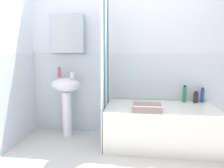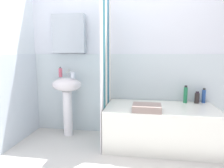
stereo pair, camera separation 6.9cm
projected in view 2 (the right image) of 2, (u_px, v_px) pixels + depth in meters
The scene contains 11 objects.
wall_back_tiled at pixel (131, 58), 2.98m from camera, with size 3.60×0.18×2.40m.
sink at pixel (67, 93), 2.96m from camera, with size 0.44×0.34×0.86m.
faucet at pixel (69, 73), 3.00m from camera, with size 0.03×0.12×0.12m.
soap_dispenser at pixel (60, 73), 3.00m from camera, with size 0.05×0.05×0.15m.
toothbrush_cup at pixel (73, 75), 2.87m from camera, with size 0.07×0.07×0.09m, color silver.
bathtub at pixel (160, 126), 2.65m from camera, with size 1.40×0.71×0.53m, color white.
shower_curtain at pixel (106, 70), 2.65m from camera, with size 0.01×0.71×2.00m.
lotion_bottle at pixel (204, 96), 2.80m from camera, with size 0.05×0.05×0.21m.
shampoo_bottle at pixel (197, 98), 2.79m from camera, with size 0.06×0.06×0.16m.
body_wash_bottle at pixel (185, 95), 2.80m from camera, with size 0.05×0.05×0.24m.
towel_folded at pixel (147, 108), 2.41m from camera, with size 0.34×0.25×0.08m, color gray.
Camera 2 is at (0.13, -1.74, 1.21)m, focal length 32.59 mm.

